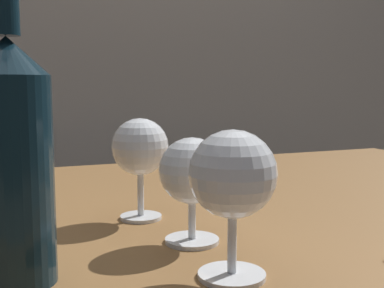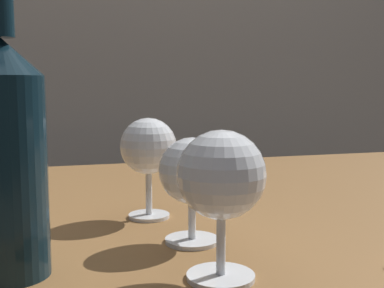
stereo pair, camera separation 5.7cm
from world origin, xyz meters
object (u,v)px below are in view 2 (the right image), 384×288
Objects in this scene: wine_glass_cabernet at (192,174)px; wine_glass_port at (148,149)px; wine_glass_rose at (221,177)px; wine_bottle at (6,152)px.

wine_glass_cabernet is 0.13m from wine_glass_port.
wine_bottle reaches higher than wine_glass_rose.
wine_glass_port is at bearing 96.03° from wine_glass_rose.
wine_glass_cabernet is at bearing 13.99° from wine_bottle.
wine_glass_rose is at bearing -91.69° from wine_glass_cabernet.
wine_bottle is (-0.17, -0.17, 0.03)m from wine_glass_port.
wine_glass_rose is 1.03× the size of wine_glass_port.
wine_glass_rose is at bearing -83.97° from wine_glass_port.
wine_glass_cabernet is 0.89× the size of wine_glass_port.
wine_glass_port is 0.43× the size of wine_bottle.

